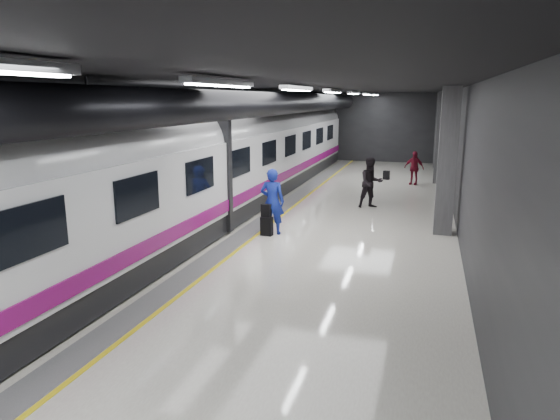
% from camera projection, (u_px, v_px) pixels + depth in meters
% --- Properties ---
extents(ground, '(40.00, 40.00, 0.00)m').
position_uv_depth(ground, '(285.00, 239.00, 15.06)').
color(ground, silver).
rests_on(ground, ground).
extents(platform_hall, '(10.02, 40.02, 4.51)m').
position_uv_depth(platform_hall, '(285.00, 118.00, 15.26)').
color(platform_hall, black).
rests_on(platform_hall, ground).
extents(train, '(3.05, 38.00, 4.05)m').
position_uv_depth(train, '(185.00, 166.00, 15.51)').
color(train, black).
rests_on(train, ground).
extents(traveler_main, '(0.78, 0.55, 2.05)m').
position_uv_depth(traveler_main, '(272.00, 201.00, 15.40)').
color(traveler_main, '#1A19C2').
rests_on(traveler_main, ground).
extents(suitcase_main, '(0.37, 0.25, 0.58)m').
position_uv_depth(suitcase_main, '(267.00, 226.00, 15.35)').
color(suitcase_main, black).
rests_on(suitcase_main, ground).
extents(shoulder_bag, '(0.31, 0.19, 0.40)m').
position_uv_depth(shoulder_bag, '(266.00, 211.00, 15.27)').
color(shoulder_bag, black).
rests_on(shoulder_bag, suitcase_main).
extents(traveler_far_a, '(1.18, 1.10, 1.95)m').
position_uv_depth(traveler_far_a, '(371.00, 183.00, 19.12)').
color(traveler_far_a, black).
rests_on(traveler_far_a, ground).
extents(traveler_far_b, '(1.03, 0.65, 1.64)m').
position_uv_depth(traveler_far_b, '(414.00, 168.00, 24.39)').
color(traveler_far_b, maroon).
rests_on(traveler_far_b, ground).
extents(suitcase_far, '(0.36, 0.29, 0.46)m').
position_uv_depth(suitcase_far, '(386.00, 175.00, 26.01)').
color(suitcase_far, black).
rests_on(suitcase_far, ground).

